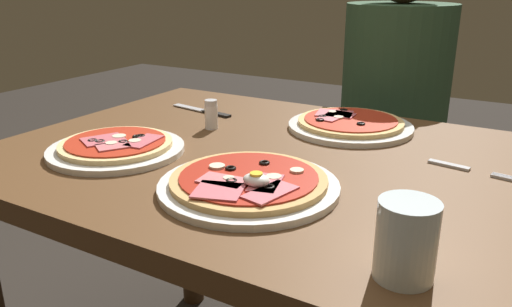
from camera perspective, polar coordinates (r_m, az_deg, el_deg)
dining_table at (r=1.07m, az=-0.22°, el=-5.95°), size 1.01×0.81×0.72m
pizza_foreground at (r=0.83m, az=-0.82°, el=-3.35°), size 0.30×0.30×0.05m
pizza_across_left at (r=1.05m, az=-15.37°, el=0.72°), size 0.27×0.27×0.03m
pizza_across_right at (r=1.19m, az=10.47°, el=3.24°), size 0.28×0.28×0.03m
water_glass_near at (r=0.62m, az=16.42°, el=-9.77°), size 0.07×0.07×0.10m
fork at (r=1.00m, az=22.32°, el=-1.56°), size 0.16×0.04×0.00m
knife at (r=1.32m, az=-5.72°, el=4.74°), size 0.20×0.05×0.01m
salt_shaker at (r=1.17m, az=-5.04°, el=4.37°), size 0.03×0.03×0.07m
diner_person at (r=1.66m, az=14.80°, el=1.31°), size 0.32×0.32×1.18m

